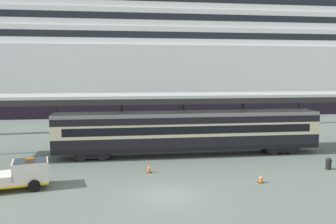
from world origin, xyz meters
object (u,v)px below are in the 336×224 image
traffic_cone_near (261,178)px  service_truck (16,175)px  train_carriage (189,131)px  cruise_ship (146,41)px  traffic_cone_mid (149,168)px  quay_bollard (329,163)px

traffic_cone_near → service_truck: bearing=176.7°
train_carriage → cruise_ship: bearing=91.2°
cruise_ship → train_carriage: (0.87, -41.51, -11.78)m
cruise_ship → service_truck: bearing=-104.2°
train_carriage → traffic_cone_mid: bearing=-128.0°
cruise_ship → traffic_cone_mid: 48.97m
service_truck → quay_bollard: size_ratio=5.74×
quay_bollard → service_truck: bearing=-176.1°
traffic_cone_mid → quay_bollard: quay_bollard is taller
train_carriage → service_truck: size_ratio=4.49×
traffic_cone_near → cruise_ship: bearing=94.9°
cruise_ship → traffic_cone_mid: (-3.34, -46.89, -13.74)m
cruise_ship → train_carriage: cruise_ship is taller
service_truck → traffic_cone_near: (16.82, -0.96, -0.65)m
cruise_ship → traffic_cone_near: bearing=-85.1°
quay_bollard → train_carriage: bearing=147.8°
cruise_ship → traffic_cone_near: (4.33, -50.49, -13.75)m
train_carriage → quay_bollard: train_carriage is taller
cruise_ship → quay_bollard: cruise_ship is taller
cruise_ship → quay_bollard: (11.09, -47.94, -13.58)m
train_carriage → traffic_cone_near: train_carriage is taller
traffic_cone_near → quay_bollard: quay_bollard is taller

